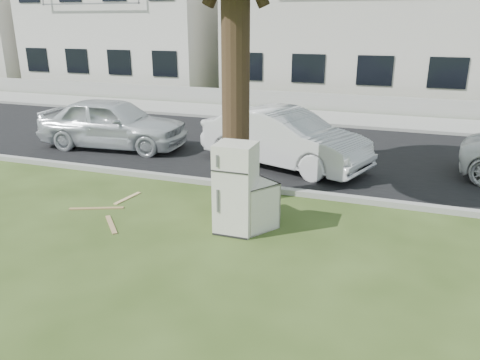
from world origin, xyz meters
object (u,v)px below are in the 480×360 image
(car_center, at_px, (284,138))
(car_left, at_px, (113,123))
(cabinet, at_px, (247,202))
(fridge, at_px, (236,188))

(car_center, bearing_deg, car_left, 107.94)
(cabinet, relative_size, car_left, 0.25)
(fridge, xyz_separation_m, cabinet, (0.07, 0.37, -0.37))
(cabinet, bearing_deg, car_left, 177.06)
(fridge, distance_m, car_center, 4.11)
(car_center, xyz_separation_m, car_left, (-5.10, 0.11, 0.01))
(cabinet, distance_m, car_left, 6.62)
(cabinet, distance_m, car_center, 3.76)
(fridge, relative_size, car_center, 0.36)
(car_center, height_order, car_left, car_left)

